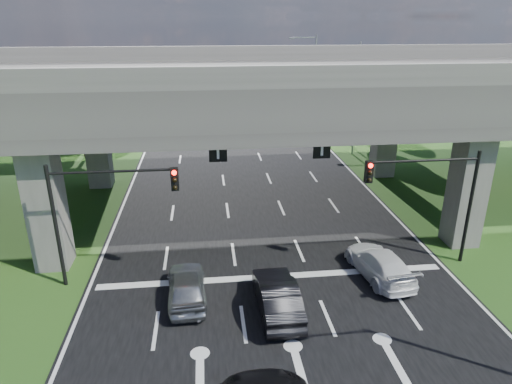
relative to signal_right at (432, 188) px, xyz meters
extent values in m
plane|color=#244E19|center=(-7.82, -3.94, -4.19)|extent=(160.00, 160.00, 0.00)
cube|color=black|center=(-7.82, 6.06, -4.17)|extent=(18.00, 120.00, 0.03)
cube|color=#363431|center=(-7.82, 8.06, 3.81)|extent=(80.00, 15.00, 2.00)
cube|color=#615E59|center=(-7.82, 0.81, 5.31)|extent=(80.00, 0.50, 1.00)
cube|color=#615E59|center=(-7.82, 15.31, 5.31)|extent=(80.00, 0.50, 1.00)
cube|color=#615E59|center=(-18.82, 2.06, -0.69)|extent=(1.60, 1.60, 7.00)
cube|color=#615E59|center=(-18.82, 14.06, -0.69)|extent=(1.60, 1.60, 7.00)
cube|color=#615E59|center=(3.18, 2.06, -0.69)|extent=(1.60, 1.60, 7.00)
cube|color=#615E59|center=(3.18, 14.06, -0.69)|extent=(1.60, 1.60, 7.00)
cube|color=black|center=(-10.32, 1.06, 1.81)|extent=(0.85, 0.06, 0.85)
cube|color=black|center=(-5.32, 1.06, 1.81)|extent=(0.85, 0.06, 0.85)
cylinder|color=black|center=(2.18, 0.06, -1.19)|extent=(0.18, 0.18, 6.00)
cylinder|color=black|center=(-0.57, 0.06, 1.41)|extent=(5.50, 0.12, 0.12)
cube|color=black|center=(-3.32, -0.12, 1.01)|extent=(0.35, 0.28, 1.05)
sphere|color=#FF0C05|center=(-3.32, -0.28, 1.36)|extent=(0.22, 0.22, 0.22)
cylinder|color=black|center=(-17.82, 0.06, -1.19)|extent=(0.18, 0.18, 6.00)
cylinder|color=black|center=(-15.07, 0.06, 1.41)|extent=(5.50, 0.12, 0.12)
cube|color=black|center=(-12.32, -0.12, 1.01)|extent=(0.35, 0.28, 1.05)
sphere|color=#FF0C05|center=(-12.32, -0.28, 1.36)|extent=(0.22, 0.22, 0.22)
cylinder|color=gray|center=(2.68, 20.06, 0.81)|extent=(0.16, 0.16, 10.00)
cylinder|color=gray|center=(1.18, 20.06, 5.51)|extent=(3.00, 0.10, 0.10)
cube|color=gray|center=(-0.32, 20.06, 5.41)|extent=(0.60, 0.25, 0.18)
cylinder|color=gray|center=(2.68, 36.06, 0.81)|extent=(0.16, 0.16, 10.00)
cylinder|color=gray|center=(1.18, 36.06, 5.51)|extent=(3.00, 0.10, 0.10)
cube|color=gray|center=(-0.32, 36.06, 5.41)|extent=(0.60, 0.25, 0.18)
cylinder|color=black|center=(-21.82, 22.06, -2.54)|extent=(0.36, 0.36, 3.30)
sphere|color=#1E4913|center=(-21.82, 22.06, 0.46)|extent=(4.50, 4.50, 4.50)
sphere|color=#1E4913|center=(-21.42, 21.76, 1.81)|extent=(3.60, 3.60, 3.60)
sphere|color=#1E4913|center=(-22.12, 22.46, -0.44)|extent=(3.30, 3.30, 3.30)
cylinder|color=black|center=(-24.82, 30.06, -2.76)|extent=(0.36, 0.36, 2.86)
sphere|color=#1E4913|center=(-24.82, 30.06, -0.16)|extent=(3.90, 3.90, 3.90)
sphere|color=#1E4913|center=(-24.42, 29.76, 1.01)|extent=(3.12, 3.12, 3.12)
sphere|color=#1E4913|center=(-25.12, 30.46, -0.94)|extent=(2.86, 2.86, 2.86)
cylinder|color=black|center=(-20.82, 38.06, -2.43)|extent=(0.36, 0.36, 3.52)
sphere|color=#1E4913|center=(-20.82, 38.06, 0.77)|extent=(4.80, 4.80, 4.80)
sphere|color=#1E4913|center=(-20.42, 37.76, 2.21)|extent=(3.84, 3.84, 3.84)
sphere|color=#1E4913|center=(-21.12, 38.46, -0.19)|extent=(3.52, 3.52, 3.52)
cylinder|color=black|center=(5.18, 24.06, -2.65)|extent=(0.36, 0.36, 3.08)
sphere|color=#1E4913|center=(5.18, 24.06, 0.15)|extent=(4.20, 4.20, 4.20)
sphere|color=#1E4913|center=(5.58, 23.76, 1.41)|extent=(3.36, 3.36, 3.36)
sphere|color=#1E4913|center=(4.88, 24.46, -0.69)|extent=(3.08, 3.08, 3.08)
cylinder|color=black|center=(8.18, 32.06, -2.76)|extent=(0.36, 0.36, 2.86)
sphere|color=#1E4913|center=(8.18, 32.06, -0.16)|extent=(3.90, 3.90, 3.90)
sphere|color=#1E4913|center=(8.58, 31.76, 1.01)|extent=(3.12, 3.12, 3.12)
sphere|color=#1E4913|center=(7.88, 32.46, -0.94)|extent=(2.86, 2.86, 2.86)
cylinder|color=black|center=(4.18, 40.06, -2.54)|extent=(0.36, 0.36, 3.30)
sphere|color=#1E4913|center=(4.18, 40.06, 0.46)|extent=(4.50, 4.50, 4.50)
sphere|color=#1E4913|center=(4.58, 39.76, 1.81)|extent=(3.60, 3.60, 3.60)
sphere|color=#1E4913|center=(3.88, 40.46, -0.44)|extent=(3.30, 3.30, 3.30)
imported|color=#939699|center=(-11.99, -1.90, -3.44)|extent=(1.92, 4.31, 1.44)
imported|color=black|center=(-8.10, -3.23, -3.39)|extent=(1.71, 4.68, 1.53)
imported|color=white|center=(-2.67, -0.94, -3.47)|extent=(2.56, 4.97, 1.38)
camera|label=1|loc=(-10.88, -19.67, 7.82)|focal=32.00mm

